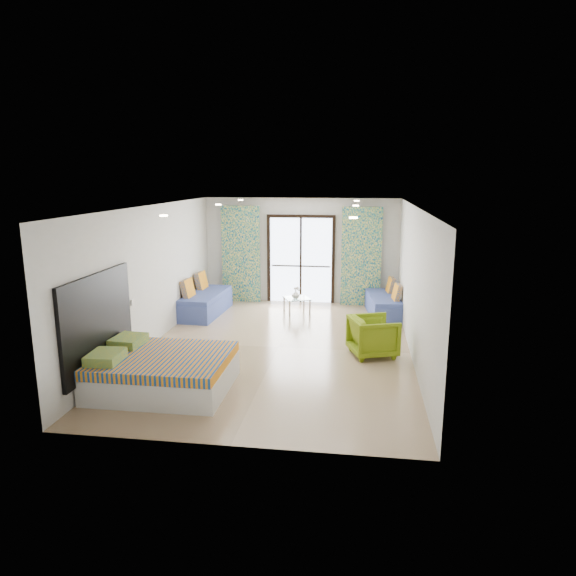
# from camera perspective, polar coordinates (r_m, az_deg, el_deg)

# --- Properties ---
(floor) EXTENTS (5.00, 7.50, 0.01)m
(floor) POSITION_cam_1_polar(r_m,az_deg,el_deg) (10.00, -1.07, -6.59)
(floor) COLOR #947758
(floor) RESTS_ON ground
(ceiling) EXTENTS (5.00, 7.50, 0.01)m
(ceiling) POSITION_cam_1_polar(r_m,az_deg,el_deg) (9.47, -1.13, 9.04)
(ceiling) COLOR silver
(ceiling) RESTS_ON ground
(wall_back) EXTENTS (5.00, 0.01, 2.70)m
(wall_back) POSITION_cam_1_polar(r_m,az_deg,el_deg) (13.31, 1.45, 4.17)
(wall_back) COLOR silver
(wall_back) RESTS_ON ground
(wall_front) EXTENTS (5.00, 0.01, 2.70)m
(wall_front) POSITION_cam_1_polar(r_m,az_deg,el_deg) (6.09, -6.70, -5.90)
(wall_front) COLOR silver
(wall_front) RESTS_ON ground
(wall_left) EXTENTS (0.01, 7.50, 2.70)m
(wall_left) POSITION_cam_1_polar(r_m,az_deg,el_deg) (10.33, -14.93, 1.36)
(wall_left) COLOR silver
(wall_left) RESTS_ON ground
(wall_right) EXTENTS (0.01, 7.50, 2.70)m
(wall_right) POSITION_cam_1_polar(r_m,az_deg,el_deg) (9.58, 13.84, 0.57)
(wall_right) COLOR silver
(wall_right) RESTS_ON ground
(balcony_door) EXTENTS (1.76, 0.08, 2.28)m
(balcony_door) POSITION_cam_1_polar(r_m,az_deg,el_deg) (13.29, 1.44, 3.76)
(balcony_door) COLOR black
(balcony_door) RESTS_ON floor
(balcony_rail) EXTENTS (1.52, 0.03, 0.04)m
(balcony_rail) POSITION_cam_1_polar(r_m,az_deg,el_deg) (13.35, 1.43, 2.45)
(balcony_rail) COLOR #595451
(balcony_rail) RESTS_ON balcony_door
(curtain_left) EXTENTS (1.00, 0.10, 2.50)m
(curtain_left) POSITION_cam_1_polar(r_m,az_deg,el_deg) (13.41, -5.25, 3.75)
(curtain_left) COLOR beige
(curtain_left) RESTS_ON floor
(curtain_right) EXTENTS (1.00, 0.10, 2.50)m
(curtain_right) POSITION_cam_1_polar(r_m,az_deg,el_deg) (13.06, 8.14, 3.44)
(curtain_right) COLOR beige
(curtain_right) RESTS_ON floor
(downlight_a) EXTENTS (0.12, 0.12, 0.02)m
(downlight_a) POSITION_cam_1_polar(r_m,az_deg,el_deg) (7.91, -13.65, 7.82)
(downlight_a) COLOR #FFE0B2
(downlight_a) RESTS_ON ceiling
(downlight_b) EXTENTS (0.12, 0.12, 0.02)m
(downlight_b) POSITION_cam_1_polar(r_m,az_deg,el_deg) (7.36, 7.28, 7.76)
(downlight_b) COLOR #FFE0B2
(downlight_b) RESTS_ON ceiling
(downlight_c) EXTENTS (0.12, 0.12, 0.02)m
(downlight_c) POSITION_cam_1_polar(r_m,az_deg,el_deg) (10.75, -7.76, 9.17)
(downlight_c) COLOR #FFE0B2
(downlight_c) RESTS_ON ceiling
(downlight_d) EXTENTS (0.12, 0.12, 0.02)m
(downlight_d) POSITION_cam_1_polar(r_m,az_deg,el_deg) (10.35, 7.53, 9.06)
(downlight_d) COLOR #FFE0B2
(downlight_d) RESTS_ON ceiling
(downlight_e) EXTENTS (0.12, 0.12, 0.02)m
(downlight_e) POSITION_cam_1_polar(r_m,az_deg,el_deg) (12.69, -5.30, 9.71)
(downlight_e) COLOR #FFE0B2
(downlight_e) RESTS_ON ceiling
(downlight_f) EXTENTS (0.12, 0.12, 0.02)m
(downlight_f) POSITION_cam_1_polar(r_m,az_deg,el_deg) (12.35, 7.64, 9.58)
(downlight_f) COLOR #FFE0B2
(downlight_f) RESTS_ON ceiling
(headboard) EXTENTS (0.06, 2.10, 1.50)m
(headboard) POSITION_cam_1_polar(r_m,az_deg,el_deg) (8.44, -20.33, -3.52)
(headboard) COLOR black
(headboard) RESTS_ON floor
(switch_plate) EXTENTS (0.02, 0.10, 0.10)m
(switch_plate) POSITION_cam_1_polar(r_m,az_deg,el_deg) (9.53, -16.88, -1.52)
(switch_plate) COLOR silver
(switch_plate) RESTS_ON wall_left
(bed) EXTENTS (2.02, 1.65, 0.70)m
(bed) POSITION_cam_1_polar(r_m,az_deg,el_deg) (8.27, -13.85, -8.96)
(bed) COLOR silver
(bed) RESTS_ON floor
(daybed_left) EXTENTS (0.83, 1.94, 0.94)m
(daybed_left) POSITION_cam_1_polar(r_m,az_deg,el_deg) (12.41, -9.19, -1.57)
(daybed_left) COLOR #3B4B8E
(daybed_left) RESTS_ON floor
(daybed_right) EXTENTS (0.86, 1.76, 0.83)m
(daybed_right) POSITION_cam_1_polar(r_m,az_deg,el_deg) (12.41, 10.61, -1.78)
(daybed_right) COLOR #3B4B8E
(daybed_right) RESTS_ON floor
(coffee_table) EXTENTS (0.75, 0.75, 0.66)m
(coffee_table) POSITION_cam_1_polar(r_m,az_deg,el_deg) (12.34, 0.99, -1.28)
(coffee_table) COLOR silver
(coffee_table) RESTS_ON floor
(vase) EXTENTS (0.21, 0.21, 0.19)m
(vase) POSITION_cam_1_polar(r_m,az_deg,el_deg) (12.25, 0.87, -0.72)
(vase) COLOR white
(vase) RESTS_ON coffee_table
(armchair) EXTENTS (0.95, 0.98, 0.81)m
(armchair) POSITION_cam_1_polar(r_m,az_deg,el_deg) (9.57, 9.44, -5.10)
(armchair) COLOR olive
(armchair) RESTS_ON floor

